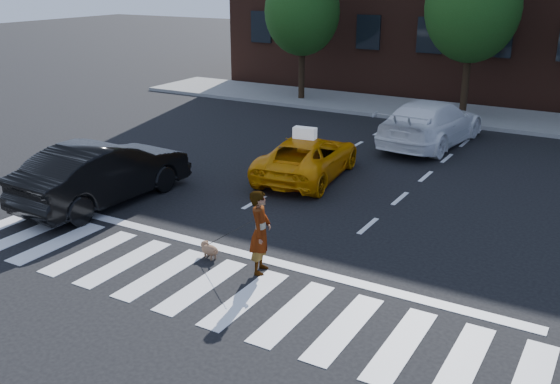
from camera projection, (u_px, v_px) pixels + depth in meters
name	position (u px, v px, depth m)	size (l,w,h in m)	color
ground	(202.00, 286.00, 11.98)	(120.00, 120.00, 0.00)	black
crosswalk	(202.00, 286.00, 11.98)	(13.00, 2.40, 0.01)	silver
stop_line	(247.00, 255.00, 13.28)	(12.00, 0.30, 0.01)	silver
sidewalk_far	(453.00, 114.00, 26.22)	(30.00, 4.00, 0.15)	slate
tree_left	(303.00, 2.00, 27.65)	(3.39, 3.38, 6.50)	black
taxi	(308.00, 157.00, 18.15)	(2.02, 4.38, 1.22)	orange
black_sedan	(104.00, 172.00, 16.12)	(1.71, 4.91, 1.62)	black
white_suv	(431.00, 123.00, 21.54)	(2.19, 5.39, 1.56)	white
woman	(260.00, 232.00, 12.28)	(0.63, 0.41, 1.72)	#999999
dog	(209.00, 249.00, 13.14)	(0.55, 0.35, 0.32)	#8A6546
taxi_sign	(305.00, 133.00, 17.73)	(0.65, 0.28, 0.32)	white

